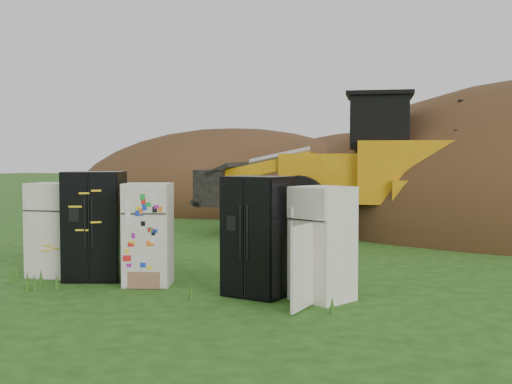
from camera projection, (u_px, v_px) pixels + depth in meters
ground at (177, 287)px, 9.87m from camera, size 120.00×120.00×0.00m
fridge_leftmost at (53, 230)px, 10.74m from camera, size 0.81×0.78×1.57m
fridge_black_side at (95, 226)px, 10.46m from camera, size 1.14×1.04×1.77m
fridge_sticker at (148, 234)px, 10.02m from camera, size 0.90×0.87×1.60m
fridge_black_right at (259, 236)px, 9.25m from camera, size 0.96×0.84×1.73m
fridge_open_door at (323, 243)px, 8.93m from camera, size 0.93×0.90×1.59m
wheel_loader at (343, 165)px, 16.32m from camera, size 7.96×4.62×3.62m
dirt_mound_left at (231, 207)px, 26.16m from camera, size 14.05×10.54×6.41m
dirt_mound_back at (428, 208)px, 25.87m from camera, size 20.34×13.56×6.44m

